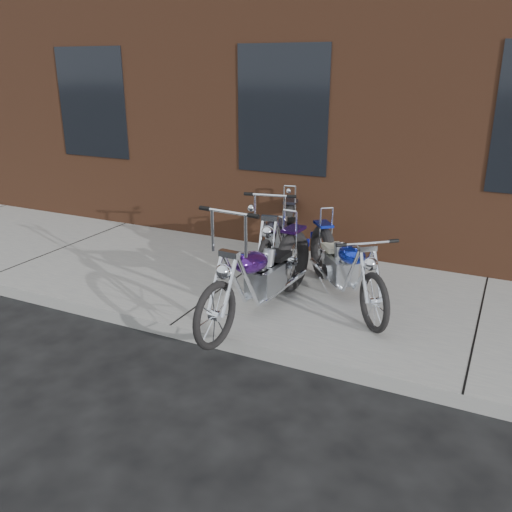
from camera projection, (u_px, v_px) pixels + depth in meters
The scene contains 6 objects.
ground at pixel (171, 338), 5.91m from camera, with size 120.00×120.00×0.00m, color black.
sidewalk at pixel (235, 284), 7.16m from camera, with size 22.00×3.00×0.15m, color gray.
building_brick at pixel (377, 5), 11.37m from camera, with size 22.00×10.00×8.00m, color brown.
chopper_purple at pixel (261, 278), 6.00m from camera, with size 0.59×2.41×1.35m.
chopper_blue at pixel (344, 268), 6.39m from camera, with size 1.49×1.79×0.97m.
chopper_third at pixel (280, 239), 7.39m from camera, with size 0.69×2.31×1.18m.
Camera 1 is at (3.13, -4.34, 2.81)m, focal length 38.00 mm.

